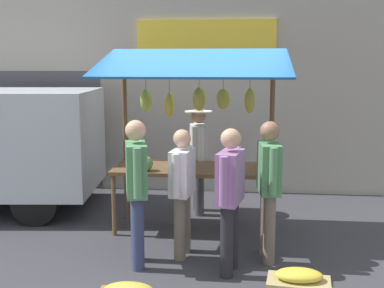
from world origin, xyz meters
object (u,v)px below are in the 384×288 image
vendor_with_sunhat (198,152)px  shopper_in_grey_tee (269,181)px  market_stall (193,118)px  shopper_with_shopping_bag (230,191)px  shopper_in_striped_shirt (136,182)px  shopper_with_ponytail (182,185)px

vendor_with_sunhat → shopper_in_grey_tee: size_ratio=0.98×
market_stall → shopper_in_grey_tee: market_stall is taller
vendor_with_sunhat → shopper_with_shopping_bag: bearing=2.2°
vendor_with_sunhat → shopper_in_grey_tee: bearing=17.3°
shopper_in_striped_shirt → vendor_with_sunhat: bearing=-28.6°
market_stall → vendor_with_sunhat: market_stall is taller
shopper_in_grey_tee → shopper_in_striped_shirt: shopper_in_striped_shirt is taller
vendor_with_sunhat → shopper_with_shopping_bag: 2.24m
market_stall → vendor_with_sunhat: bearing=-90.2°
vendor_with_sunhat → shopper_with_ponytail: bearing=-13.0°
market_stall → shopper_with_ponytail: market_stall is taller
vendor_with_sunhat → shopper_in_striped_shirt: 2.14m
shopper_in_striped_shirt → market_stall: bearing=-35.0°
vendor_with_sunhat → shopper_with_ponytail: vendor_with_sunhat is taller
shopper_in_grey_tee → vendor_with_sunhat: bearing=23.3°
shopper_with_ponytail → shopper_in_striped_shirt: (0.47, 0.35, 0.10)m
market_stall → shopper_with_ponytail: bearing=88.6°
market_stall → shopper_with_shopping_bag: size_ratio=1.55×
market_stall → shopper_with_shopping_bag: market_stall is taller
shopper_in_striped_shirt → shopper_in_grey_tee: bearing=-92.1°
shopper_with_ponytail → shopper_in_striped_shirt: bearing=133.1°
shopper_in_grey_tee → shopper_with_shopping_bag: shopper_in_grey_tee is taller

